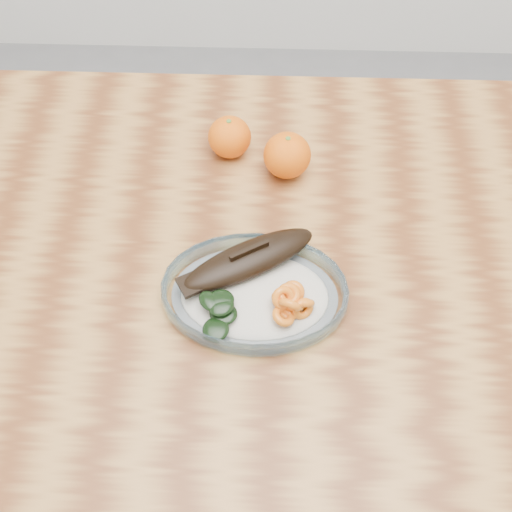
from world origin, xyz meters
The scene contains 5 objects.
ground centered at (0.00, 0.00, 0.00)m, with size 3.00×3.00×0.00m, color slate.
dining_table centered at (0.00, 0.00, 0.65)m, with size 1.20×0.80×0.75m.
plated_meal centered at (-0.02, -0.09, 0.77)m, with size 0.48×0.48×0.08m.
orange_left centered at (-0.07, 0.20, 0.79)m, with size 0.07×0.07×0.07m, color #E43A04.
orange_right centered at (0.02, 0.16, 0.79)m, with size 0.08×0.08×0.08m, color #E43A04.
Camera 1 is at (-0.01, -0.57, 1.52)m, focal length 45.00 mm.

